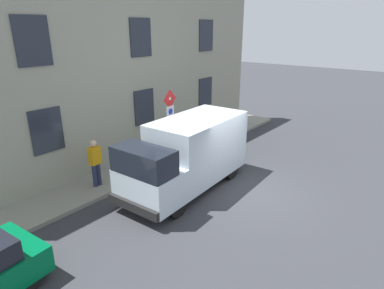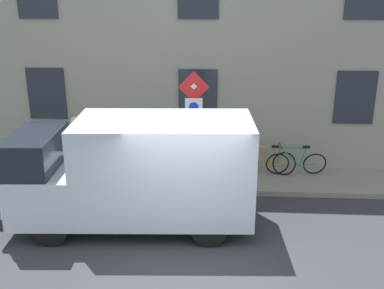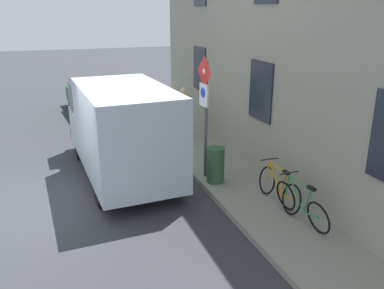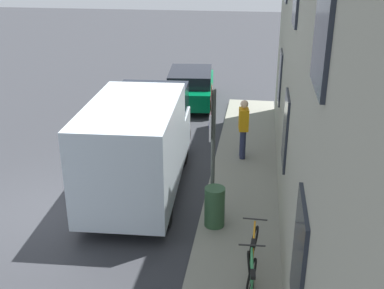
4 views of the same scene
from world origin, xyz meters
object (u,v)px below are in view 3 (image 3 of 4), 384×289
Objects in this scene: delivery_van at (120,127)px; litter_bin at (216,165)px; bicycle_green at (301,204)px; pedestrian at (184,111)px; sign_post_stacked at (205,101)px; parked_hatchback at (94,96)px; bicycle_orange at (279,187)px.

delivery_van reaches higher than litter_bin.
bicycle_green is 1.00× the size of pedestrian.
litter_bin is (0.14, -0.43, -1.55)m from sign_post_stacked.
pedestrian is at bearing 83.55° from litter_bin.
sign_post_stacked reaches higher than parked_hatchback.
sign_post_stacked is 3.51m from pedestrian.
bicycle_green is at bearing -70.30° from litter_bin.
pedestrian is at bearing -51.80° from delivery_van.
bicycle_orange is 1.77m from litter_bin.
litter_bin is at bearing -130.49° from delivery_van.
pedestrian is at bearing 5.63° from bicycle_orange.
bicycle_orange is at bearing -63.20° from sign_post_stacked.
parked_hatchback is 2.42× the size of bicycle_green.
bicycle_green is at bearing 86.97° from pedestrian.
litter_bin is at bearing 16.58° from bicycle_green.
litter_bin is at bearing -173.73° from parked_hatchback.
bicycle_green is (2.91, -3.97, -0.82)m from delivery_van.
bicycle_orange is 5.32m from pedestrian.
sign_post_stacked is 1.73× the size of bicycle_green.
pedestrian reaches higher than bicycle_orange.
sign_post_stacked is at bearing -123.77° from delivery_van.
sign_post_stacked is 2.75m from bicycle_orange.
sign_post_stacked is 1.73× the size of bicycle_orange.
sign_post_stacked is 0.55× the size of delivery_van.
parked_hatchback is (0.15, 7.46, -0.60)m from delivery_van.
parked_hatchback is at bearing -73.52° from pedestrian.
parked_hatchback is 2.42× the size of bicycle_orange.
sign_post_stacked is at bearing 27.66° from bicycle_orange.
bicycle_green is at bearing -179.17° from bicycle_orange.
pedestrian is at bearing 80.37° from sign_post_stacked.
sign_post_stacked is 0.71× the size of parked_hatchback.
bicycle_orange is 1.00× the size of pedestrian.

